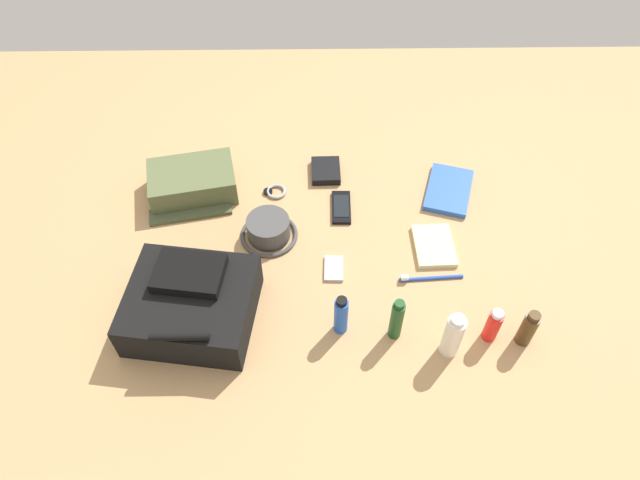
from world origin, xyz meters
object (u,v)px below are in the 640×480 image
object	(u,v)px
cologne_bottle	(528,328)
notepad	(434,245)
shampoo_bottle	(397,320)
media_player	(334,268)
bucket_hat	(269,230)
sunscreen_spray	(493,325)
toothpaste_tube	(453,336)
toiletry_pouch	(192,183)
cell_phone	(341,207)
toothbrush	(427,278)
deodorant_spray	(341,315)
paperback_novel	(449,190)
backpack	(191,303)
wallet	(326,171)
wristwatch	(275,192)

from	to	relation	value
cologne_bottle	notepad	size ratio (longest dim) A/B	0.80
shampoo_bottle	media_player	bearing A→B (deg)	-54.28
bucket_hat	media_player	xyz separation A→B (m)	(-0.18, 0.12, -0.02)
sunscreen_spray	toothpaste_tube	distance (m)	0.12
toiletry_pouch	shampoo_bottle	size ratio (longest dim) A/B	1.95
shampoo_bottle	notepad	distance (m)	0.32
sunscreen_spray	cologne_bottle	bearing A→B (deg)	172.13
cell_phone	toothbrush	world-z (taller)	toothbrush
sunscreen_spray	cell_phone	size ratio (longest dim) A/B	0.88
deodorant_spray	cell_phone	xyz separation A→B (m)	(-0.02, -0.42, -0.06)
paperback_novel	backpack	bearing A→B (deg)	30.92
toothpaste_tube	wallet	world-z (taller)	toothpaste_tube
cologne_bottle	deodorant_spray	xyz separation A→B (m)	(0.46, -0.04, 0.01)
cell_phone	toothbrush	bearing A→B (deg)	130.53
backpack	shampoo_bottle	world-z (taller)	shampoo_bottle
toothbrush	wallet	bearing A→B (deg)	-57.10
deodorant_spray	paperback_novel	world-z (taller)	deodorant_spray
toiletry_pouch	cologne_bottle	bearing A→B (deg)	149.34
bucket_hat	deodorant_spray	bearing A→B (deg)	122.25
toothpaste_tube	toothbrush	size ratio (longest dim) A/B	0.84
backpack	wallet	world-z (taller)	backpack
sunscreen_spray	wristwatch	xyz separation A→B (m)	(0.56, -0.51, -0.05)
shampoo_bottle	wallet	bearing A→B (deg)	-74.48
deodorant_spray	toothbrush	distance (m)	0.29
shampoo_bottle	backpack	bearing A→B (deg)	-6.72
bucket_hat	media_player	distance (m)	0.22
bucket_hat	sunscreen_spray	xyz separation A→B (m)	(-0.57, 0.34, 0.02)
bucket_hat	sunscreen_spray	distance (m)	0.67
cell_phone	toothbrush	xyz separation A→B (m)	(-0.23, 0.27, 0.00)
cell_phone	shampoo_bottle	bearing A→B (deg)	105.35
backpack	toothpaste_tube	size ratio (longest dim) A/B	2.32
toiletry_pouch	bucket_hat	size ratio (longest dim) A/B	1.70
deodorant_spray	toothbrush	world-z (taller)	deodorant_spray
paperback_novel	cell_phone	distance (m)	0.34
wallet	deodorant_spray	bearing A→B (deg)	91.64
cologne_bottle	toothpaste_tube	size ratio (longest dim) A/B	0.80
backpack	bucket_hat	distance (m)	0.33
media_player	toothbrush	xyz separation A→B (m)	(-0.26, 0.04, 0.00)
toothpaste_tube	backpack	bearing A→B (deg)	-9.53
toiletry_pouch	shampoo_bottle	xyz separation A→B (m)	(-0.57, 0.51, 0.03)
sunscreen_spray	deodorant_spray	size ratio (longest dim) A/B	0.85
backpack	cell_phone	xyz separation A→B (m)	(-0.40, -0.37, -0.05)
deodorant_spray	wristwatch	distance (m)	0.52
notepad	toothpaste_tube	bearing A→B (deg)	86.48
backpack	wristwatch	bearing A→B (deg)	-113.69
backpack	deodorant_spray	bearing A→B (deg)	173.62
sunscreen_spray	toothbrush	size ratio (longest dim) A/B	0.64
media_player	toiletry_pouch	bearing A→B (deg)	-35.57
cologne_bottle	paperback_novel	bearing A→B (deg)	-78.28
deodorant_spray	cell_phone	bearing A→B (deg)	-92.42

